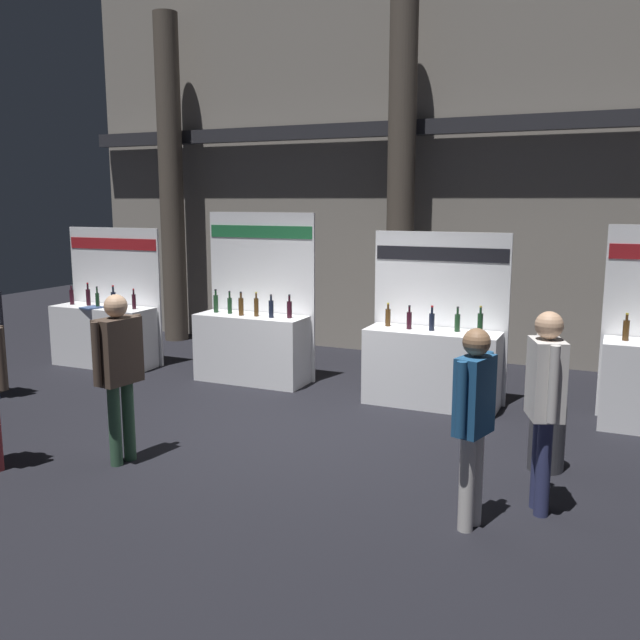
{
  "coord_description": "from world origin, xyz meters",
  "views": [
    {
      "loc": [
        3.35,
        -6.88,
        2.65
      ],
      "look_at": [
        -0.12,
        0.93,
        1.15
      ],
      "focal_mm": 38.48,
      "sensor_mm": 36.0,
      "label": 1
    }
  ],
  "objects": [
    {
      "name": "ground_plane",
      "position": [
        0.0,
        0.0,
        0.0
      ],
      "size": [
        25.33,
        25.33,
        0.0
      ],
      "primitive_type": "plane",
      "color": "black"
    },
    {
      "name": "hall_colonnade",
      "position": [
        0.0,
        4.42,
        3.4
      ],
      "size": [
        12.66,
        1.01,
        6.92
      ],
      "color": "gray",
      "rests_on": "ground_plane"
    },
    {
      "name": "exhibitor_booth_0",
      "position": [
        -4.23,
        1.64,
        0.58
      ],
      "size": [
        1.78,
        0.71,
        2.21
      ],
      "color": "white",
      "rests_on": "ground_plane"
    },
    {
      "name": "exhibitor_booth_1",
      "position": [
        -1.57,
        1.76,
        0.61
      ],
      "size": [
        1.73,
        0.66,
        2.48
      ],
      "color": "white",
      "rests_on": "ground_plane"
    },
    {
      "name": "exhibitor_booth_2",
      "position": [
        1.16,
        1.65,
        0.59
      ],
      "size": [
        1.8,
        0.66,
        2.25
      ],
      "color": "white",
      "rests_on": "ground_plane"
    },
    {
      "name": "trash_bin",
      "position": [
        2.77,
        -0.04,
        0.34
      ],
      "size": [
        0.35,
        0.35,
        0.69
      ],
      "color": "#38383D",
      "rests_on": "ground_plane"
    },
    {
      "name": "visitor_0",
      "position": [
        -1.2,
        -1.61,
        1.05
      ],
      "size": [
        0.31,
        0.61,
        1.74
      ],
      "rotation": [
        0.0,
        0.0,
        4.57
      ],
      "color": "#33563D",
      "rests_on": "ground_plane"
    },
    {
      "name": "visitor_3",
      "position": [
        2.82,
        -1.05,
        1.05
      ],
      "size": [
        0.37,
        0.52,
        1.75
      ],
      "rotation": [
        0.0,
        0.0,
        5.06
      ],
      "color": "navy",
      "rests_on": "ground_plane"
    },
    {
      "name": "visitor_5",
      "position": [
        2.34,
        -1.58,
        0.97
      ],
      "size": [
        0.29,
        0.51,
        1.66
      ],
      "rotation": [
        0.0,
        0.0,
        4.44
      ],
      "color": "silver",
      "rests_on": "ground_plane"
    }
  ]
}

